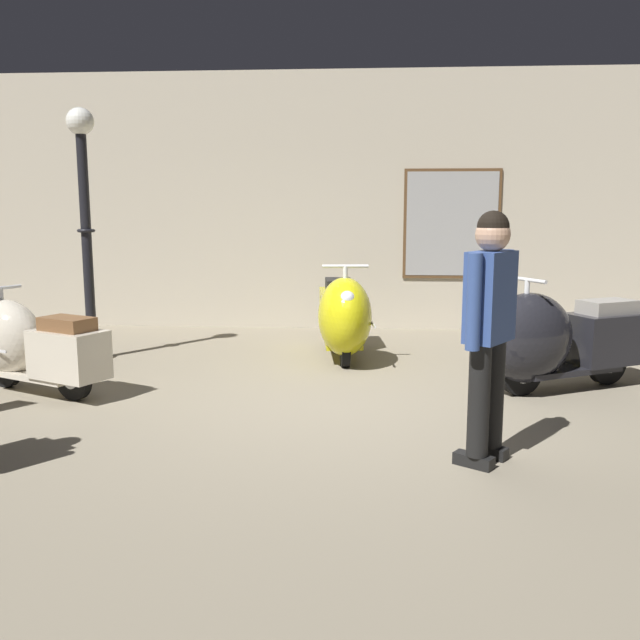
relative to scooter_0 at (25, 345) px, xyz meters
The scene contains 7 objects.
ground_plane 2.76m from the scooter_0, ahead, with size 60.00×60.00×0.00m, color gray.
showroom_back_wall 4.75m from the scooter_0, 53.28° to the left, with size 18.00×0.24×3.51m.
scooter_0 is the anchor object (origin of this frame).
scooter_1 3.24m from the scooter_0, 27.99° to the left, with size 0.69×1.82×1.09m.
scooter_2 4.82m from the scooter_0, ahead, with size 1.77×1.22×1.06m.
lamppost 1.74m from the scooter_0, 87.39° to the left, with size 0.29×0.29×2.73m.
visitor_1 4.22m from the scooter_0, 21.45° to the right, with size 0.40×0.48×1.65m.
Camera 1 is at (0.39, -5.66, 1.65)m, focal length 38.03 mm.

